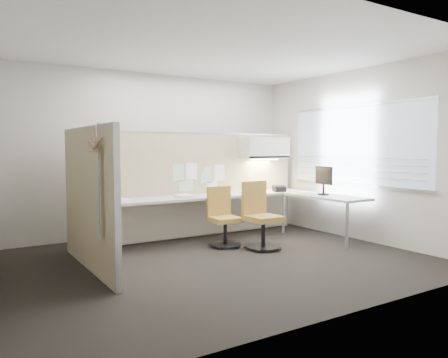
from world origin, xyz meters
TOP-DOWN VIEW (x-y plane):
  - floor at (0.00, 0.00)m, footprint 5.50×4.50m
  - ceiling at (0.00, 0.00)m, footprint 5.50×4.50m
  - wall_back at (0.00, 2.25)m, footprint 5.50×0.02m
  - wall_front at (0.00, -2.25)m, footprint 5.50×0.02m
  - wall_right at (2.75, 0.00)m, footprint 0.02×4.50m
  - window_pane at (2.73, 0.00)m, footprint 0.01×2.80m
  - partition_back at (0.55, 1.60)m, footprint 4.10×0.06m
  - partition_left at (-1.50, 0.50)m, footprint 0.06×2.20m
  - desk at (0.93, 1.13)m, footprint 4.00×2.07m
  - overhead_bin at (1.90, 1.39)m, footprint 0.90×0.36m
  - task_light_strip at (1.90, 1.39)m, footprint 0.60×0.06m
  - pinned_papers at (0.63, 1.57)m, footprint 1.01×0.00m
  - poster at (-1.05, 1.57)m, footprint 0.28×0.00m
  - chair_left at (0.60, 0.72)m, footprint 0.47×0.47m
  - chair_right at (0.98, 0.28)m, footprint 0.52×0.52m
  - monitor at (2.30, 0.30)m, footprint 0.19×0.45m
  - phone at (2.04, 1.13)m, footprint 0.25×0.23m
  - stapler at (1.57, 1.39)m, footprint 0.14×0.09m
  - tape_dispenser at (1.78, 1.28)m, footprint 0.12×0.09m
  - coat_hook at (-1.58, -0.16)m, footprint 0.18×0.42m
  - paper_stack_0 at (-0.85, 1.23)m, footprint 0.24×0.31m
  - paper_stack_1 at (0.17, 1.18)m, footprint 0.25×0.31m
  - paper_stack_2 at (1.02, 1.33)m, footprint 0.23×0.30m
  - paper_stack_3 at (1.45, 1.27)m, footprint 0.25×0.31m
  - paper_stack_4 at (2.26, 0.65)m, footprint 0.30×0.35m

SIDE VIEW (x-z plane):
  - floor at x=0.00m, z-range -0.01..0.00m
  - chair_left at x=0.60m, z-range -0.03..0.87m
  - chair_right at x=0.98m, z-range -0.03..0.96m
  - desk at x=0.93m, z-range 0.24..0.97m
  - paper_stack_2 at x=1.02m, z-range 0.73..0.74m
  - paper_stack_4 at x=2.26m, z-range 0.73..0.75m
  - paper_stack_3 at x=1.45m, z-range 0.73..0.75m
  - paper_stack_0 at x=-0.85m, z-range 0.73..0.76m
  - paper_stack_1 at x=0.17m, z-range 0.73..0.78m
  - stapler at x=1.57m, z-range 0.73..0.78m
  - tape_dispenser at x=1.78m, z-range 0.73..0.79m
  - phone at x=2.04m, z-range 0.72..0.84m
  - partition_back at x=0.55m, z-range 0.00..1.75m
  - partition_left at x=-1.50m, z-range 0.00..1.75m
  - monitor at x=2.30m, z-range 0.77..1.24m
  - pinned_papers at x=0.63m, z-range 0.80..1.27m
  - task_light_strip at x=1.90m, z-range 1.29..1.31m
  - wall_back at x=0.00m, z-range 0.00..2.80m
  - wall_front at x=0.00m, z-range 0.00..2.80m
  - wall_right at x=2.75m, z-range 0.00..2.80m
  - poster at x=-1.05m, z-range 1.24..1.59m
  - coat_hook at x=-1.58m, z-range 0.79..2.06m
  - overhead_bin at x=1.90m, z-range 1.32..1.70m
  - window_pane at x=2.73m, z-range 0.90..2.20m
  - ceiling at x=0.00m, z-range 2.80..2.81m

